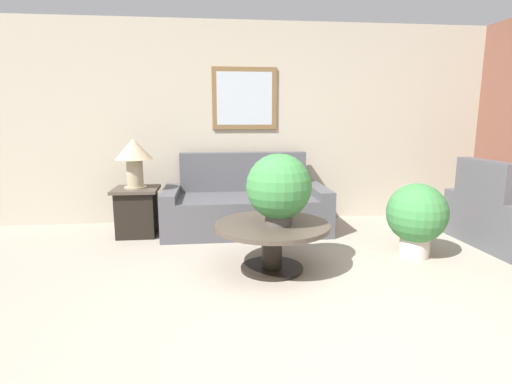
{
  "coord_description": "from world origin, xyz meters",
  "views": [
    {
      "loc": [
        -0.92,
        -2.31,
        1.39
      ],
      "look_at": [
        -0.46,
        1.9,
        0.59
      ],
      "focal_mm": 28.0,
      "sensor_mm": 36.0,
      "label": 1
    }
  ],
  "objects": [
    {
      "name": "ground_plane",
      "position": [
        0.0,
        0.0,
        0.0
      ],
      "size": [
        20.0,
        20.0,
        0.0
      ],
      "primitive_type": "plane",
      "color": "gray"
    },
    {
      "name": "wall_back",
      "position": [
        -0.01,
        3.04,
        1.31
      ],
      "size": [
        7.58,
        0.09,
        2.6
      ],
      "color": "#B2A893",
      "rests_on": "ground_plane"
    },
    {
      "name": "potted_plant_floor",
      "position": [
        1.08,
        1.35,
        0.42
      ],
      "size": [
        0.59,
        0.59,
        0.75
      ],
      "color": "beige",
      "rests_on": "ground_plane"
    },
    {
      "name": "armchair",
      "position": [
        2.26,
        1.6,
        0.29
      ],
      "size": [
        0.89,
        1.16,
        0.94
      ],
      "rotation": [
        0.0,
        0.0,
        1.6
      ],
      "color": "#4C4C51",
      "rests_on": "ground_plane"
    },
    {
      "name": "couch_main",
      "position": [
        -0.53,
        2.5,
        0.29
      ],
      "size": [
        1.98,
        0.92,
        0.94
      ],
      "color": "#4C4C51",
      "rests_on": "ground_plane"
    },
    {
      "name": "side_table",
      "position": [
        -1.83,
        2.42,
        0.29
      ],
      "size": [
        0.51,
        0.51,
        0.57
      ],
      "color": "black",
      "rests_on": "ground_plane"
    },
    {
      "name": "potted_plant_on_table",
      "position": [
        -0.35,
        1.11,
        0.78
      ],
      "size": [
        0.58,
        0.58,
        0.64
      ],
      "color": "#4C4742",
      "rests_on": "coffee_table"
    },
    {
      "name": "coffee_table",
      "position": [
        -0.4,
        1.15,
        0.32
      ],
      "size": [
        1.05,
        1.05,
        0.44
      ],
      "color": "black",
      "rests_on": "ground_plane"
    },
    {
      "name": "table_lamp",
      "position": [
        -1.83,
        2.42,
        0.96
      ],
      "size": [
        0.43,
        0.43,
        0.58
      ],
      "color": "tan",
      "rests_on": "side_table"
    }
  ]
}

